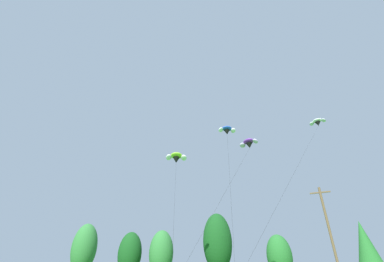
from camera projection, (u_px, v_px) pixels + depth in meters
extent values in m
ellipsoid|color=#2D7033|center=(84.00, 248.00, 54.33)|extent=(5.14, 5.14, 9.72)
ellipsoid|color=#144719|center=(130.00, 254.00, 49.37)|extent=(4.49, 4.49, 7.82)
ellipsoid|color=#2D7033|center=(161.00, 253.00, 48.08)|extent=(4.52, 4.52, 7.90)
ellipsoid|color=#144719|center=(217.00, 242.00, 46.66)|extent=(5.22, 5.22, 9.95)
ellipsoid|color=#236628|center=(279.00, 256.00, 42.36)|extent=(4.09, 4.09, 6.65)
cone|color=#236628|center=(366.00, 246.00, 35.35)|extent=(3.62, 3.62, 6.79)
cylinder|color=brown|center=(332.00, 239.00, 27.15)|extent=(0.26, 0.26, 11.20)
cube|color=brown|center=(320.00, 192.00, 29.63)|extent=(2.20, 0.14, 0.14)
ellipsoid|color=#93D633|center=(176.00, 156.00, 40.63)|extent=(2.31, 2.12, 1.09)
ellipsoid|color=white|center=(184.00, 158.00, 40.55)|extent=(1.41, 1.45, 1.22)
ellipsoid|color=white|center=(169.00, 157.00, 40.39)|extent=(1.28, 1.48, 1.22)
cone|color=black|center=(176.00, 160.00, 40.39)|extent=(1.43, 1.43, 0.91)
cylinder|color=black|center=(174.00, 207.00, 30.83)|extent=(5.48, 10.84, 16.47)
ellipsoid|color=white|center=(317.00, 121.00, 41.10)|extent=(1.60, 1.29, 0.61)
ellipsoid|color=silver|center=(324.00, 120.00, 40.53)|extent=(0.87, 0.97, 0.76)
ellipsoid|color=silver|center=(312.00, 124.00, 41.43)|extent=(0.97, 1.00, 0.76)
cone|color=black|center=(318.00, 124.00, 40.90)|extent=(0.95, 0.95, 0.68)
cylinder|color=black|center=(292.00, 176.00, 29.83)|extent=(10.40, 18.53, 21.38)
ellipsoid|color=purple|center=(249.00, 141.00, 35.47)|extent=(1.78, 1.47, 0.78)
ellipsoid|color=silver|center=(255.00, 141.00, 34.80)|extent=(0.94, 1.08, 0.92)
ellipsoid|color=silver|center=(243.00, 145.00, 35.86)|extent=(1.09, 1.09, 0.92)
cone|color=black|center=(249.00, 146.00, 35.24)|extent=(1.08, 1.08, 0.75)
cylinder|color=black|center=(220.00, 202.00, 28.27)|extent=(6.35, 9.65, 16.25)
ellipsoid|color=blue|center=(227.00, 129.00, 39.00)|extent=(1.86, 1.71, 0.80)
ellipsoid|color=white|center=(233.00, 131.00, 38.96)|extent=(1.13, 1.16, 0.92)
ellipsoid|color=white|center=(221.00, 130.00, 38.77)|extent=(1.07, 1.15, 0.92)
cone|color=black|center=(227.00, 132.00, 38.80)|extent=(1.17, 1.17, 0.73)
cylinder|color=black|center=(230.00, 184.00, 28.78)|extent=(2.77, 11.60, 19.16)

